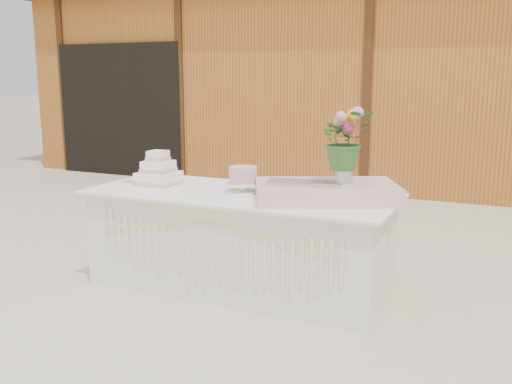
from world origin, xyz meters
TOP-DOWN VIEW (x-y plane):
  - ground at (0.00, 0.00)m, footprint 80.00×80.00m
  - barn at (-0.01, 5.99)m, footprint 12.60×4.60m
  - cake_table at (0.00, -0.00)m, footprint 2.40×1.00m
  - wedding_cake at (-0.77, 0.04)m, footprint 0.31×0.31m
  - pink_cake_stand at (0.02, 0.02)m, footprint 0.28×0.28m
  - satin_runner at (0.69, 0.00)m, footprint 1.16×0.96m
  - flower_vase at (0.81, 0.05)m, footprint 0.11×0.11m
  - bouquet at (0.81, 0.05)m, footprint 0.51×0.50m
  - loose_flowers at (-1.03, 0.05)m, footprint 0.20×0.35m

SIDE VIEW (x-z plane):
  - ground at x=0.00m, z-range 0.00..0.00m
  - cake_table at x=0.00m, z-range 0.00..0.77m
  - loose_flowers at x=-1.03m, z-range 0.77..0.79m
  - satin_runner at x=0.69m, z-range 0.77..0.90m
  - wedding_cake at x=-0.77m, z-range 0.72..1.01m
  - pink_cake_stand at x=0.02m, z-range 0.78..0.98m
  - flower_vase at x=0.81m, z-range 0.90..1.05m
  - bouquet at x=0.81m, z-range 1.05..1.47m
  - barn at x=-0.01m, z-range 0.03..3.33m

